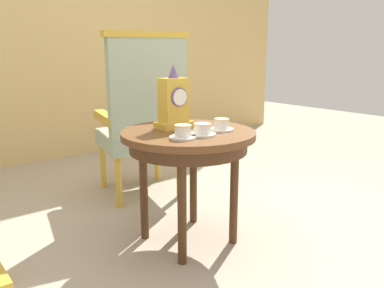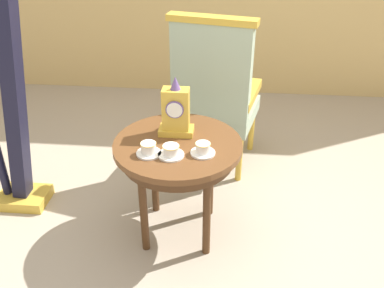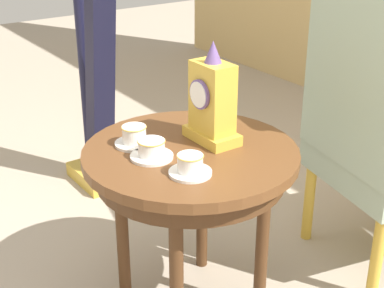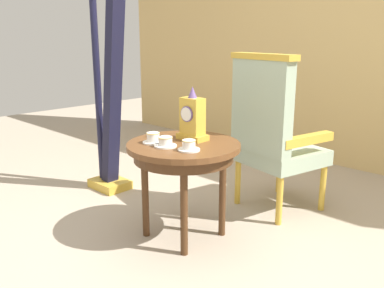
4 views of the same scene
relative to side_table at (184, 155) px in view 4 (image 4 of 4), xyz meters
The scene contains 9 objects.
ground_plane 0.55m from the side_table, 78.46° to the right, with size 10.00×10.00×0.00m, color tan.
wall_back 2.33m from the side_table, 89.53° to the left, with size 6.00×0.10×2.80m, color tan.
side_table is the anchor object (origin of this frame).
teacup_left 0.21m from the side_table, 135.73° to the right, with size 0.13×0.13×0.07m.
teacup_right 0.17m from the side_table, 97.45° to the right, with size 0.13×0.13×0.06m.
teacup_center 0.20m from the side_table, 35.20° to the right, with size 0.13×0.13×0.06m.
mantel_clock 0.23m from the side_table, 101.25° to the left, with size 0.19×0.11×0.34m.
armchair 0.74m from the side_table, 76.91° to the left, with size 0.64×0.64×1.14m.
harp 1.05m from the side_table, behind, with size 0.40×0.24×1.73m.
Camera 4 is at (1.70, -1.63, 1.25)m, focal length 38.39 mm.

